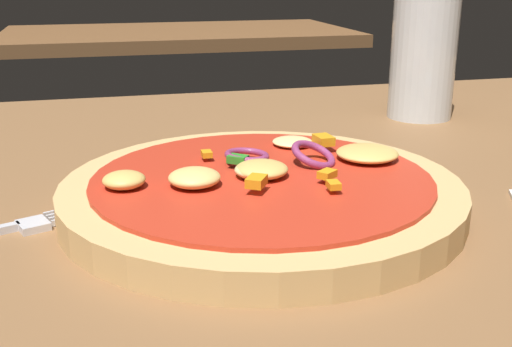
# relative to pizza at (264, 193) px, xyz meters

# --- Properties ---
(dining_table) EXTENTS (1.47, 0.85, 0.03)m
(dining_table) POSITION_rel_pizza_xyz_m (0.04, 0.00, -0.03)
(dining_table) COLOR brown
(dining_table) RESTS_ON ground
(pizza) EXTENTS (0.28, 0.28, 0.04)m
(pizza) POSITION_rel_pizza_xyz_m (0.00, 0.00, 0.00)
(pizza) COLOR tan
(pizza) RESTS_ON dining_table
(beer_glass) EXTENTS (0.07, 0.07, 0.14)m
(beer_glass) POSITION_rel_pizza_xyz_m (0.24, 0.23, 0.05)
(beer_glass) COLOR silver
(beer_glass) RESTS_ON dining_table
(background_table) EXTENTS (0.89, 0.48, 0.03)m
(background_table) POSITION_rel_pizza_xyz_m (0.11, 1.29, -0.03)
(background_table) COLOR brown
(background_table) RESTS_ON ground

